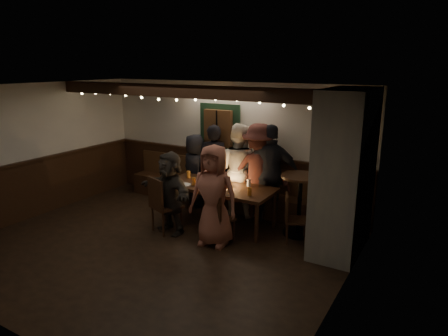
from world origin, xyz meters
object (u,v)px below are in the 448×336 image
Objects in this scene: person_c at (238,169)px; person_d at (259,172)px; dining_table at (218,189)px; chair_near_right at (217,216)px; high_top at (300,197)px; person_g at (214,196)px; chair_near_left at (161,202)px; person_a at (195,170)px; person_e at (271,174)px; chair_end at (292,215)px; person_f at (170,192)px; person_b at (214,166)px.

person_c is 0.46m from person_d.
dining_table is 0.85m from chair_near_right.
chair_near_right is 0.79× the size of high_top.
person_g is at bearing -115.25° from chair_near_right.
person_a reaches higher than chair_near_left.
person_d and person_e have the same top height.
chair_near_right is at bearing -135.89° from high_top.
person_g reaches higher than chair_end.
dining_table reaches higher than chair_near_right.
person_a is 1.49m from person_d.
chair_near_right is at bearing 19.69° from person_f.
chair_end is (1.06, 0.70, -0.02)m from chair_near_right.
high_top is 2.28m from person_f.
chair_end is at bearing 153.16° from person_c.
person_c is (-1.42, 0.36, 0.23)m from high_top.
person_c is (0.72, 1.53, 0.34)m from chair_near_left.
high_top is at bearing 165.26° from person_c.
person_b reaches higher than person_g.
chair_end is at bearing 138.24° from person_b.
chair_near_left reaches higher than chair_near_right.
person_f is 0.87× the size of person_g.
dining_table is 1.13× the size of person_d.
chair_near_left is 2.44m from high_top.
person_d is 1.77m from person_f.
person_d reaches higher than person_c.
chair_near_right is 0.99m from person_f.
person_d is (0.51, 0.66, 0.24)m from dining_table.
high_top is at bearing 146.99° from person_b.
person_a is at bearing 164.59° from chair_end.
person_b is at bearing 167.81° from high_top.
person_b is 0.94× the size of person_e.
person_a is 1.03× the size of person_f.
dining_table is 2.54× the size of chair_end.
person_f is at bearing -160.30° from chair_end.
person_c is 1.08× the size of person_g.
person_a is (-1.38, 1.37, 0.28)m from chair_near_right.
person_c is (0.05, 0.67, 0.23)m from dining_table.
chair_end is 0.49× the size of person_g.
chair_near_left is 1.19× the size of chair_near_right.
high_top is at bearing -168.15° from person_a.
chair_end is at bearing 133.62° from person_d.
person_f is (-1.06, -1.40, -0.19)m from person_d.
chair_near_right is at bearing 57.04° from person_g.
person_e is at bearing 67.23° from person_g.
dining_table is 1.38× the size of person_a.
chair_end is 0.44× the size of person_e.
person_f is at bearing 31.40° from person_e.
person_b is (-2.04, 0.78, 0.41)m from chair_end.
person_d is (1.08, -0.10, 0.06)m from person_b.
person_f is at bearing -152.38° from high_top.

